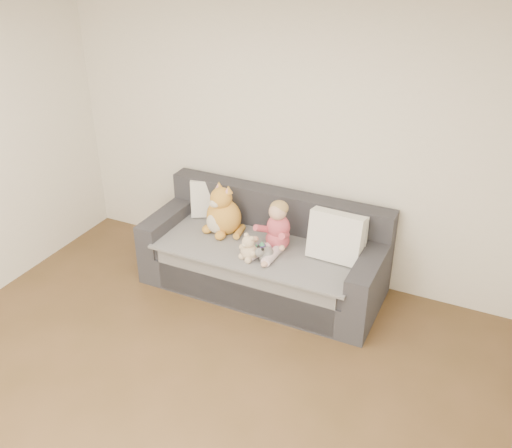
# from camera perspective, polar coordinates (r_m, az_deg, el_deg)

# --- Properties ---
(room_shell) EXTENTS (5.00, 5.00, 5.00)m
(room_shell) POSITION_cam_1_polar(r_m,az_deg,el_deg) (3.57, -9.62, -2.43)
(room_shell) COLOR brown
(room_shell) RESTS_ON ground
(sofa) EXTENTS (2.20, 0.94, 0.85)m
(sofa) POSITION_cam_1_polar(r_m,az_deg,el_deg) (5.31, 0.88, -3.28)
(sofa) COLOR #2E2D33
(sofa) RESTS_ON ground
(cushion_left) EXTENTS (0.44, 0.35, 0.38)m
(cushion_left) POSITION_cam_1_polar(r_m,az_deg,el_deg) (5.63, -4.49, 2.61)
(cushion_left) COLOR silver
(cushion_left) RESTS_ON sofa
(cushion_right_back) EXTENTS (0.42, 0.24, 0.38)m
(cushion_right_back) POSITION_cam_1_polar(r_m,az_deg,el_deg) (5.03, 8.79, -1.01)
(cushion_right_back) COLOR silver
(cushion_right_back) RESTS_ON sofa
(cushion_right_front) EXTENTS (0.48, 0.23, 0.44)m
(cushion_right_front) POSITION_cam_1_polar(r_m,az_deg,el_deg) (4.92, 7.99, -1.27)
(cushion_right_front) COLOR silver
(cushion_right_front) RESTS_ON sofa
(toddler) EXTENTS (0.33, 0.48, 0.47)m
(toddler) POSITION_cam_1_polar(r_m,az_deg,el_deg) (5.01, 2.00, -0.63)
(toddler) COLOR #C04351
(toddler) RESTS_ON sofa
(plush_cat) EXTENTS (0.39, 0.36, 0.51)m
(plush_cat) POSITION_cam_1_polar(r_m,az_deg,el_deg) (5.30, -3.35, 1.00)
(plush_cat) COLOR gold
(plush_cat) RESTS_ON sofa
(teddy_bear) EXTENTS (0.19, 0.16, 0.25)m
(teddy_bear) POSITION_cam_1_polar(r_m,az_deg,el_deg) (4.91, -0.77, -2.56)
(teddy_bear) COLOR beige
(teddy_bear) RESTS_ON sofa
(plush_cow) EXTENTS (0.14, 0.20, 0.16)m
(plush_cow) POSITION_cam_1_polar(r_m,az_deg,el_deg) (4.91, 0.91, -3.00)
(plush_cow) COLOR white
(plush_cow) RESTS_ON sofa
(sippy_cup) EXTENTS (0.11, 0.08, 0.13)m
(sippy_cup) POSITION_cam_1_polar(r_m,az_deg,el_deg) (5.00, 0.58, -2.40)
(sippy_cup) COLOR #59399C
(sippy_cup) RESTS_ON sofa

